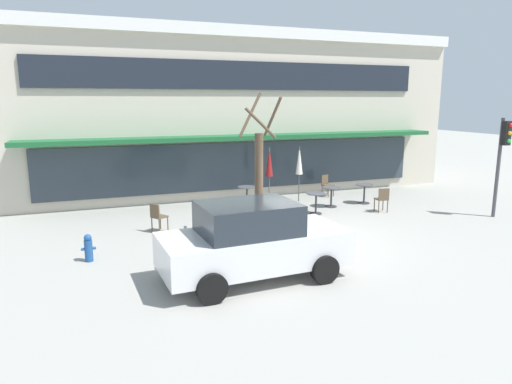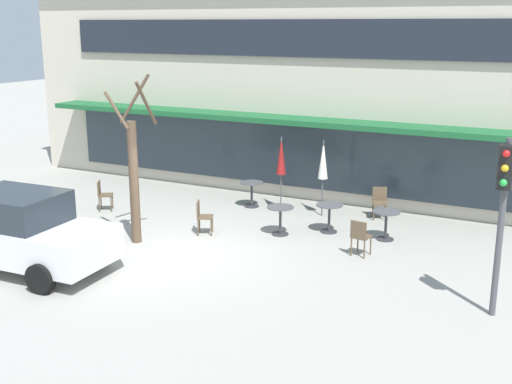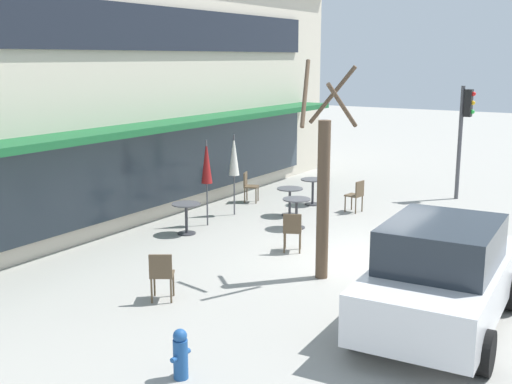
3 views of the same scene
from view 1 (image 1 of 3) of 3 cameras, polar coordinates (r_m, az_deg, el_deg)
ground_plane at (r=13.60m, az=6.59°, el=-5.65°), size 80.00×80.00×0.00m
building_facade at (r=22.34m, az=-5.04°, el=9.94°), size 19.80×9.10×6.85m
cafe_table_near_wall at (r=16.27m, az=7.51°, el=-0.97°), size 0.70×0.70×0.76m
cafe_table_streetside at (r=17.44m, az=9.40°, el=-0.19°), size 0.70×0.70×0.76m
cafe_table_by_tree at (r=18.28m, az=13.39°, el=0.18°), size 0.70×0.70×0.76m
cafe_table_mid_patio at (r=17.33m, az=-1.15°, el=-0.11°), size 0.70×0.70×0.76m
patio_umbrella_green_folded at (r=17.53m, az=1.68°, el=3.71°), size 0.28×0.28×2.20m
patio_umbrella_cream_folded at (r=18.08m, az=5.44°, el=3.90°), size 0.28×0.28×2.20m
cafe_chair_0 at (r=14.23m, az=-12.20°, el=-2.88°), size 0.55×0.55×0.89m
cafe_chair_1 at (r=17.00m, az=15.51°, el=-0.72°), size 0.45×0.45×0.89m
cafe_chair_2 at (r=14.71m, az=2.79°, el=-2.17°), size 0.53×0.53×0.89m
cafe_chair_3 at (r=19.40m, az=8.81°, el=1.02°), size 0.52×0.52×0.89m
parked_sedan at (r=10.26m, az=-0.44°, el=-6.12°), size 4.29×2.18×1.76m
street_tree at (r=12.87m, az=0.40°, el=1.60°), size 1.07×1.07×4.19m
traffic_light_pole at (r=17.46m, az=28.42°, el=4.52°), size 0.26×0.44×3.40m
fire_hydrant at (r=12.20m, az=-20.21°, el=-6.56°), size 0.36×0.20×0.71m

